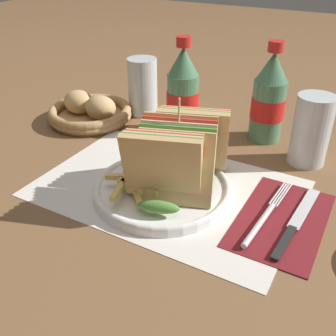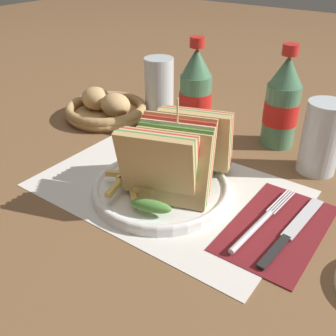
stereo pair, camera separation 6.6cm
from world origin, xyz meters
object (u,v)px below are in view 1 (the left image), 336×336
at_px(plate_main, 162,189).
at_px(coke_bottle_near, 183,93).
at_px(bread_basket, 90,112).
at_px(club_sandwich, 179,155).
at_px(coke_bottle_far, 269,99).
at_px(glass_near, 311,130).
at_px(knife, 296,222).
at_px(glass_far, 143,90).
at_px(fork, 264,218).

xyz_separation_m(plate_main, coke_bottle_near, (-0.09, 0.24, 0.08)).
bearing_deg(bread_basket, coke_bottle_near, 14.89).
bearing_deg(club_sandwich, coke_bottle_near, 115.97).
relative_size(coke_bottle_far, bread_basket, 1.07).
bearing_deg(glass_near, plate_main, -129.21).
bearing_deg(knife, club_sandwich, -172.94).
xyz_separation_m(coke_bottle_near, bread_basket, (-0.21, -0.06, -0.07)).
relative_size(plate_main, coke_bottle_near, 1.13).
height_order(glass_far, bread_basket, glass_far).
xyz_separation_m(club_sandwich, fork, (0.15, -0.00, -0.07)).
bearing_deg(fork, coke_bottle_far, 111.20).
height_order(plate_main, fork, plate_main).
height_order(plate_main, coke_bottle_near, coke_bottle_near).
bearing_deg(glass_near, coke_bottle_far, 149.07).
bearing_deg(glass_near, fork, -93.51).
relative_size(fork, coke_bottle_near, 0.92).
bearing_deg(coke_bottle_far, bread_basket, -164.36).
bearing_deg(glass_far, plate_main, -52.61).
height_order(fork, coke_bottle_far, coke_bottle_far).
bearing_deg(knife, bread_basket, 166.91).
bearing_deg(bread_basket, glass_near, 5.51).
xyz_separation_m(plate_main, fork, (0.17, 0.01, -0.00)).
height_order(club_sandwich, glass_near, club_sandwich).
bearing_deg(coke_bottle_far, knife, -63.36).
bearing_deg(glass_near, coke_bottle_near, 177.96).
height_order(glass_near, glass_far, same).
bearing_deg(plate_main, glass_far, 127.39).
bearing_deg(knife, glass_far, 153.19).
height_order(coke_bottle_near, bread_basket, coke_bottle_near).
relative_size(knife, bread_basket, 1.04).
height_order(club_sandwich, coke_bottle_far, coke_bottle_far).
bearing_deg(club_sandwich, glass_near, 52.79).
distance_m(coke_bottle_near, bread_basket, 0.23).
xyz_separation_m(coke_bottle_near, glass_near, (0.27, -0.01, -0.02)).
height_order(fork, glass_near, glass_near).
height_order(coke_bottle_near, glass_near, coke_bottle_near).
distance_m(knife, bread_basket, 0.54).
height_order(plate_main, glass_far, glass_far).
height_order(knife, coke_bottle_near, coke_bottle_near).
distance_m(coke_bottle_far, bread_basket, 0.40).
xyz_separation_m(plate_main, bread_basket, (-0.30, 0.18, 0.01)).
xyz_separation_m(coke_bottle_near, glass_far, (-0.13, 0.04, -0.03)).
relative_size(plate_main, coke_bottle_far, 1.13).
bearing_deg(coke_bottle_near, glass_far, 161.68).
distance_m(coke_bottle_near, glass_far, 0.14).
xyz_separation_m(fork, bread_basket, (-0.47, 0.17, 0.01)).
xyz_separation_m(coke_bottle_far, bread_basket, (-0.38, -0.11, -0.07)).
bearing_deg(coke_bottle_near, coke_bottle_far, 16.55).
height_order(glass_near, bread_basket, glass_near).
bearing_deg(glass_far, fork, -35.04).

